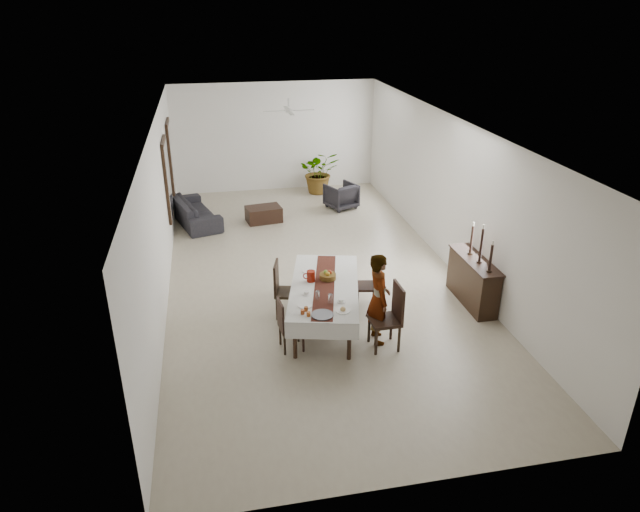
# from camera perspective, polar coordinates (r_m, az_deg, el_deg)

# --- Properties ---
(floor) EXTENTS (6.00, 12.00, 0.00)m
(floor) POSITION_cam_1_polar(r_m,az_deg,el_deg) (12.28, -0.78, -1.65)
(floor) COLOR #BCB195
(floor) RESTS_ON ground
(ceiling) EXTENTS (6.00, 12.00, 0.02)m
(ceiling) POSITION_cam_1_polar(r_m,az_deg,el_deg) (11.24, -0.88, 13.15)
(ceiling) COLOR silver
(ceiling) RESTS_ON wall_back
(wall_back) EXTENTS (6.00, 0.02, 3.20)m
(wall_back) POSITION_cam_1_polar(r_m,az_deg,el_deg) (17.38, -4.52, 11.77)
(wall_back) COLOR white
(wall_back) RESTS_ON floor
(wall_front) EXTENTS (6.00, 0.02, 3.20)m
(wall_front) POSITION_cam_1_polar(r_m,az_deg,el_deg) (6.48, 9.14, -11.97)
(wall_front) COLOR white
(wall_front) RESTS_ON floor
(wall_left) EXTENTS (0.02, 12.00, 3.20)m
(wall_left) POSITION_cam_1_polar(r_m,az_deg,el_deg) (11.54, -15.68, 4.26)
(wall_left) COLOR white
(wall_left) RESTS_ON floor
(wall_right) EXTENTS (0.02, 12.00, 3.20)m
(wall_right) POSITION_cam_1_polar(r_m,az_deg,el_deg) (12.53, 12.87, 6.16)
(wall_right) COLOR white
(wall_right) RESTS_ON floor
(dining_table_top) EXTENTS (1.54, 2.57, 0.05)m
(dining_table_top) POSITION_cam_1_polar(r_m,az_deg,el_deg) (10.12, 0.45, -3.12)
(dining_table_top) COLOR black
(dining_table_top) RESTS_ON table_leg_fl
(table_leg_fl) EXTENTS (0.08, 0.08, 0.70)m
(table_leg_fl) POSITION_cam_1_polar(r_m,az_deg,el_deg) (9.35, -2.52, -8.35)
(table_leg_fl) COLOR black
(table_leg_fl) RESTS_ON floor
(table_leg_fr) EXTENTS (0.08, 0.08, 0.70)m
(table_leg_fr) POSITION_cam_1_polar(r_m,az_deg,el_deg) (9.32, 2.94, -8.47)
(table_leg_fr) COLOR black
(table_leg_fr) RESTS_ON floor
(table_leg_bl) EXTENTS (0.08, 0.08, 0.70)m
(table_leg_bl) POSITION_cam_1_polar(r_m,az_deg,el_deg) (11.32, -1.58, -2.08)
(table_leg_bl) COLOR black
(table_leg_bl) RESTS_ON floor
(table_leg_br) EXTENTS (0.08, 0.08, 0.70)m
(table_leg_br) POSITION_cam_1_polar(r_m,az_deg,el_deg) (11.30, 2.88, -2.16)
(table_leg_br) COLOR black
(table_leg_br) RESTS_ON floor
(tablecloth_top) EXTENTS (1.75, 2.78, 0.01)m
(tablecloth_top) POSITION_cam_1_polar(r_m,az_deg,el_deg) (10.10, 0.45, -2.97)
(tablecloth_top) COLOR silver
(tablecloth_top) RESTS_ON dining_table_top
(tablecloth_drape_left) EXTENTS (0.62, 2.51, 0.30)m
(tablecloth_drape_left) POSITION_cam_1_polar(r_m,az_deg,el_deg) (10.20, -2.84, -3.63)
(tablecloth_drape_left) COLOR white
(tablecloth_drape_left) RESTS_ON dining_table_top
(tablecloth_drape_right) EXTENTS (0.62, 2.51, 0.30)m
(tablecloth_drape_right) POSITION_cam_1_polar(r_m,az_deg,el_deg) (10.17, 3.75, -3.75)
(tablecloth_drape_right) COLOR white
(tablecloth_drape_right) RESTS_ON dining_table_top
(tablecloth_drape_near) EXTENTS (1.15, 0.29, 0.30)m
(tablecloth_drape_near) POSITION_cam_1_polar(r_m,az_deg,el_deg) (9.06, 0.17, -7.54)
(tablecloth_drape_near) COLOR silver
(tablecloth_drape_near) RESTS_ON dining_table_top
(tablecloth_drape_far) EXTENTS (1.15, 0.29, 0.30)m
(tablecloth_drape_far) POSITION_cam_1_polar(r_m,az_deg,el_deg) (11.32, 0.67, -0.62)
(tablecloth_drape_far) COLOR white
(tablecloth_drape_far) RESTS_ON dining_table_top
(table_runner) EXTENTS (0.93, 2.51, 0.00)m
(table_runner) POSITION_cam_1_polar(r_m,az_deg,el_deg) (10.10, 0.46, -2.93)
(table_runner) COLOR #572319
(table_runner) RESTS_ON tablecloth_top
(red_pitcher) EXTENTS (0.18, 0.18, 0.20)m
(red_pitcher) POSITION_cam_1_polar(r_m,az_deg,el_deg) (10.20, -0.92, -2.03)
(red_pitcher) COLOR maroon
(red_pitcher) RESTS_ON tablecloth_top
(pitcher_handle) EXTENTS (0.12, 0.05, 0.12)m
(pitcher_handle) POSITION_cam_1_polar(r_m,az_deg,el_deg) (10.20, -1.39, -2.02)
(pitcher_handle) COLOR #9A140B
(pitcher_handle) RESTS_ON red_pitcher
(wine_glass_near) EXTENTS (0.07, 0.07, 0.17)m
(wine_glass_near) POSITION_cam_1_polar(r_m,az_deg,el_deg) (9.48, 1.05, -4.31)
(wine_glass_near) COLOR white
(wine_glass_near) RESTS_ON tablecloth_top
(wine_glass_mid) EXTENTS (0.07, 0.07, 0.17)m
(wine_glass_mid) POSITION_cam_1_polar(r_m,az_deg,el_deg) (9.58, -0.25, -3.99)
(wine_glass_mid) COLOR white
(wine_glass_mid) RESTS_ON tablecloth_top
(teacup_right) EXTENTS (0.09, 0.09, 0.06)m
(teacup_right) POSITION_cam_1_polar(r_m,az_deg,el_deg) (9.55, 2.14, -4.47)
(teacup_right) COLOR white
(teacup_right) RESTS_ON saucer_right
(saucer_right) EXTENTS (0.15, 0.15, 0.01)m
(saucer_right) POSITION_cam_1_polar(r_m,az_deg,el_deg) (9.56, 2.13, -4.60)
(saucer_right) COLOR silver
(saucer_right) RESTS_ON tablecloth_top
(teacup_left) EXTENTS (0.09, 0.09, 0.06)m
(teacup_left) POSITION_cam_1_polar(r_m,az_deg,el_deg) (9.79, -1.37, -3.69)
(teacup_left) COLOR silver
(teacup_left) RESTS_ON saucer_left
(saucer_left) EXTENTS (0.15, 0.15, 0.01)m
(saucer_left) POSITION_cam_1_polar(r_m,az_deg,el_deg) (9.80, -1.37, -3.82)
(saucer_left) COLOR white
(saucer_left) RESTS_ON tablecloth_top
(plate_near_right) EXTENTS (0.24, 0.24, 0.01)m
(plate_near_right) POSITION_cam_1_polar(r_m,az_deg,el_deg) (9.30, 2.30, -5.49)
(plate_near_right) COLOR white
(plate_near_right) RESTS_ON tablecloth_top
(bread_near_right) EXTENTS (0.09, 0.09, 0.09)m
(bread_near_right) POSITION_cam_1_polar(r_m,az_deg,el_deg) (9.29, 2.31, -5.34)
(bread_near_right) COLOR tan
(bread_near_right) RESTS_ON plate_near_right
(plate_near_left) EXTENTS (0.24, 0.24, 0.01)m
(plate_near_left) POSITION_cam_1_polar(r_m,az_deg,el_deg) (9.45, -1.52, -4.96)
(plate_near_left) COLOR white
(plate_near_left) RESTS_ON tablecloth_top
(plate_far_left) EXTENTS (0.24, 0.24, 0.01)m
(plate_far_left) POSITION_cam_1_polar(r_m,az_deg,el_deg) (10.60, -1.17, -1.50)
(plate_far_left) COLOR white
(plate_far_left) RESTS_ON tablecloth_top
(serving_tray) EXTENTS (0.36, 0.36, 0.02)m
(serving_tray) POSITION_cam_1_polar(r_m,az_deg,el_deg) (9.18, 0.23, -5.91)
(serving_tray) COLOR #414246
(serving_tray) RESTS_ON tablecloth_top
(jam_jar_a) EXTENTS (0.06, 0.06, 0.07)m
(jam_jar_a) POSITION_cam_1_polar(r_m,az_deg,el_deg) (9.15, -1.16, -5.82)
(jam_jar_a) COLOR #9A4816
(jam_jar_a) RESTS_ON tablecloth_top
(jam_jar_b) EXTENTS (0.06, 0.06, 0.07)m
(jam_jar_b) POSITION_cam_1_polar(r_m,az_deg,el_deg) (9.20, -1.76, -5.62)
(jam_jar_b) COLOR #923C15
(jam_jar_b) RESTS_ON tablecloth_top
(jam_jar_c) EXTENTS (0.06, 0.06, 0.07)m
(jam_jar_c) POSITION_cam_1_polar(r_m,az_deg,el_deg) (9.29, -1.41, -5.32)
(jam_jar_c) COLOR brown
(jam_jar_c) RESTS_ON tablecloth_top
(fruit_basket) EXTENTS (0.30, 0.30, 0.10)m
(fruit_basket) POSITION_cam_1_polar(r_m,az_deg,el_deg) (10.30, 0.78, -2.06)
(fruit_basket) COLOR brown
(fruit_basket) RESTS_ON tablecloth_top
(fruit_red) EXTENTS (0.09, 0.09, 0.09)m
(fruit_red) POSITION_cam_1_polar(r_m,az_deg,el_deg) (10.28, 0.95, -1.64)
(fruit_red) COLOR maroon
(fruit_red) RESTS_ON fruit_basket
(fruit_green) EXTENTS (0.08, 0.08, 0.08)m
(fruit_green) POSITION_cam_1_polar(r_m,az_deg,el_deg) (10.29, 0.57, -1.61)
(fruit_green) COLOR olive
(fruit_green) RESTS_ON fruit_basket
(fruit_yellow) EXTENTS (0.08, 0.08, 0.08)m
(fruit_yellow) POSITION_cam_1_polar(r_m,az_deg,el_deg) (10.22, 0.78, -1.81)
(fruit_yellow) COLOR gold
(fruit_yellow) RESTS_ON fruit_basket
(chair_right_near_seat) EXTENTS (0.50, 0.50, 0.06)m
(chair_right_near_seat) POSITION_cam_1_polar(r_m,az_deg,el_deg) (9.59, 6.48, -6.44)
(chair_right_near_seat) COLOR black
(chair_right_near_seat) RESTS_ON chair_right_near_leg_fl
(chair_right_near_leg_fl) EXTENTS (0.05, 0.05, 0.48)m
(chair_right_near_leg_fl) POSITION_cam_1_polar(r_m,az_deg,el_deg) (9.64, 7.91, -8.25)
(chair_right_near_leg_fl) COLOR black
(chair_right_near_leg_fl) RESTS_ON floor
(chair_right_near_leg_fr) EXTENTS (0.05, 0.05, 0.48)m
(chair_right_near_leg_fr) POSITION_cam_1_polar(r_m,az_deg,el_deg) (9.95, 7.13, -7.05)
(chair_right_near_leg_fr) COLOR black
(chair_right_near_leg_fr) RESTS_ON floor
(chair_right_near_leg_bl) EXTENTS (0.05, 0.05, 0.48)m
(chair_right_near_leg_bl) POSITION_cam_1_polar(r_m,az_deg,el_deg) (9.52, 5.64, -8.57)
(chair_right_near_leg_bl) COLOR black
(chair_right_near_leg_bl) RESTS_ON floor
(chair_right_near_leg_br) EXTENTS (0.05, 0.05, 0.48)m
(chair_right_near_leg_br) POSITION_cam_1_polar(r_m,az_deg,el_deg) (9.84, 4.93, -7.35)
(chair_right_near_leg_br) COLOR black
(chair_right_near_leg_br) RESTS_ON floor
(chair_right_near_back) EXTENTS (0.06, 0.49, 0.62)m
(chair_right_near_back) POSITION_cam_1_polar(r_m,az_deg,el_deg) (9.50, 7.84, -4.56)
(chair_right_near_back) COLOR black
(chair_right_near_back) RESTS_ON chair_right_near_seat
(chair_right_far_seat) EXTENTS (0.47, 0.47, 0.05)m
(chair_right_far_seat) POSITION_cam_1_polar(r_m,az_deg,el_deg) (10.82, 4.63, -3.02)
(chair_right_far_seat) COLOR black
(chair_right_far_seat) RESTS_ON chair_right_far_leg_fl
(chair_right_far_leg_fl) EXTENTS (0.05, 0.05, 0.40)m
(chair_right_far_leg_fl) POSITION_cam_1_polar(r_m,az_deg,el_deg) (10.80, 5.57, -4.47)
(chair_right_far_leg_fl) COLOR black
(chair_right_far_leg_fl) RESTS_ON floor
(chair_right_far_leg_fr) EXTENTS (0.05, 0.05, 0.40)m
(chair_right_far_leg_fr) POSITION_cam_1_polar(r_m,az_deg,el_deg) (11.09, 5.37, -3.64)
(chair_right_far_leg_fr) COLOR black
(chair_right_far_leg_fr) RESTS_ON floor
(chair_right_far_leg_bl) EXTENTS (0.05, 0.05, 0.40)m
(chair_right_far_leg_bl) POSITION_cam_1_polar(r_m,az_deg,el_deg) (10.77, 3.79, -4.51)
(chair_right_far_leg_bl) COLOR black
(chair_right_far_leg_bl) RESTS_ON floor
(chair_right_far_leg_br) EXTENTS (0.05, 0.05, 0.40)m
(chair_right_far_leg_br) POSITION_cam_1_polar(r_m,az_deg,el_deg) (11.06, 3.65, -3.66)
(chair_right_far_leg_br) COLOR black
(chair_right_far_leg_br) RESTS_ON floor
(chair_right_far_back) EXTENTS (0.11, 0.41, 0.52)m
(chair_right_far_back) POSITION_cam_1_polar(r_m,az_deg,el_deg) (10.72, 5.67, -1.68)
(chair_right_far_back) COLOR black
(chair_right_far_back) RESTS_ON chair_right_far_seat
(chair_left_near_seat) EXTENTS (0.43, 0.43, 0.04)m
(chair_left_near_seat) POSITION_cam_1_polar(r_m,az_deg,el_deg) (9.56, -2.87, -7.13)
(chair_left_near_seat) COLOR black
(chair_left_near_seat) RESTS_ON chair_left_near_leg_fl
(chair_left_near_leg_fl) EXTENTS (0.04, 0.04, 0.39)m
(chair_left_near_leg_fl) POSITION_cam_1_polar(r_m,az_deg,el_deg) (9.77, -4.00, -7.87)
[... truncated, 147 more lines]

